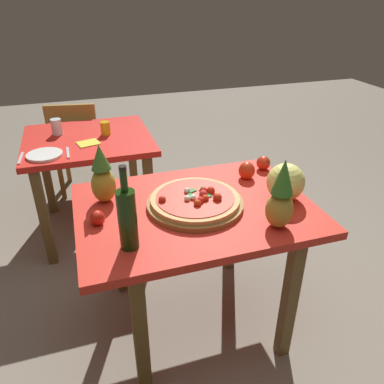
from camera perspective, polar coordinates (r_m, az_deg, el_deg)
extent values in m
plane|color=gray|center=(2.31, 0.39, -18.24)|extent=(10.00, 10.00, 0.00)
cube|color=brown|center=(1.76, -7.73, -21.10)|extent=(0.06, 0.06, 0.71)
cube|color=brown|center=(1.95, 14.48, -15.68)|extent=(0.06, 0.06, 0.71)
cube|color=brown|center=(2.29, -11.16, -7.50)|extent=(0.06, 0.06, 0.71)
cube|color=brown|center=(2.44, 5.90, -4.53)|extent=(0.06, 0.06, 0.71)
cube|color=red|center=(1.84, 0.46, -2.64)|extent=(1.14, 0.82, 0.04)
cube|color=brown|center=(2.64, -21.42, -3.78)|extent=(0.06, 0.06, 0.71)
cube|color=brown|center=(2.65, -6.42, -1.55)|extent=(0.06, 0.06, 0.71)
cube|color=brown|center=(3.26, -21.14, 2.61)|extent=(0.06, 0.06, 0.71)
cube|color=brown|center=(3.27, -8.97, 4.40)|extent=(0.06, 0.06, 0.71)
cube|color=red|center=(2.78, -15.48, 7.57)|extent=(0.87, 0.80, 0.04)
cube|color=olive|center=(3.75, -13.45, 4.74)|extent=(0.04, 0.04, 0.41)
cube|color=olive|center=(3.80, -18.41, 4.35)|extent=(0.04, 0.04, 0.41)
cube|color=olive|center=(3.45, -13.83, 2.52)|extent=(0.04, 0.04, 0.41)
cube|color=olive|center=(3.51, -19.18, 2.12)|extent=(0.04, 0.04, 0.41)
cube|color=olive|center=(3.54, -16.72, 6.77)|extent=(0.46, 0.46, 0.04)
cube|color=olive|center=(3.30, -17.64, 9.13)|extent=(0.40, 0.11, 0.40)
cylinder|color=olive|center=(1.83, 0.48, -1.75)|extent=(0.47, 0.47, 0.02)
cylinder|color=#E2A463|center=(1.81, 0.48, -1.12)|extent=(0.43, 0.43, 0.02)
cylinder|color=red|center=(1.81, 0.48, -0.76)|extent=(0.38, 0.38, 0.00)
sphere|color=red|center=(1.85, 1.73, 0.29)|extent=(0.04, 0.04, 0.04)
sphere|color=red|center=(1.81, 1.73, -0.34)|extent=(0.04, 0.04, 0.04)
sphere|color=red|center=(1.78, 2.04, -0.95)|extent=(0.03, 0.03, 0.03)
sphere|color=red|center=(1.73, 0.84, -1.73)|extent=(0.04, 0.04, 0.04)
sphere|color=red|center=(1.84, 2.86, 0.23)|extent=(0.04, 0.04, 0.04)
sphere|color=red|center=(1.76, 1.26, -1.28)|extent=(0.03, 0.03, 0.03)
sphere|color=red|center=(1.78, 3.86, -0.84)|extent=(0.04, 0.04, 0.04)
sphere|color=red|center=(1.77, -4.53, -1.12)|extent=(0.04, 0.04, 0.04)
cube|color=#287431|center=(1.81, -0.23, -0.61)|extent=(0.04, 0.05, 0.00)
cube|color=#287130|center=(1.85, -0.05, 0.20)|extent=(0.05, 0.04, 0.00)
cube|color=#247E35|center=(1.87, 1.57, 0.52)|extent=(0.05, 0.05, 0.00)
cube|color=#21772F|center=(1.82, 2.37, -0.45)|extent=(0.03, 0.05, 0.00)
sphere|color=white|center=(1.77, -0.72, -0.98)|extent=(0.03, 0.03, 0.03)
sphere|color=white|center=(1.78, 0.21, -0.82)|extent=(0.03, 0.03, 0.03)
sphere|color=white|center=(1.84, -0.76, 0.22)|extent=(0.03, 0.03, 0.03)
cylinder|color=black|center=(1.51, -9.71, -4.21)|extent=(0.08, 0.08, 0.26)
cylinder|color=black|center=(1.42, -10.28, 1.67)|extent=(0.03, 0.03, 0.09)
cylinder|color=black|center=(1.40, -10.47, 3.59)|extent=(0.03, 0.03, 0.02)
ellipsoid|color=#AE8A31|center=(1.68, 13.05, -2.65)|extent=(0.12, 0.12, 0.17)
cone|color=#367324|center=(1.61, 13.69, 2.28)|extent=(0.10, 0.10, 0.16)
ellipsoid|color=#AD9029|center=(1.88, -13.22, 1.00)|extent=(0.12, 0.12, 0.18)
cone|color=#3C6F26|center=(1.82, -13.74, 5.16)|extent=(0.09, 0.09, 0.12)
sphere|color=#E6DF6E|center=(1.90, 13.97, 1.49)|extent=(0.19, 0.19, 0.19)
ellipsoid|color=red|center=(2.10, 8.27, 3.22)|extent=(0.09, 0.09, 0.10)
sphere|color=red|center=(2.22, 10.73, 4.35)|extent=(0.08, 0.08, 0.08)
sphere|color=red|center=(1.73, -14.17, -3.78)|extent=(0.07, 0.07, 0.07)
cylinder|color=gold|center=(2.78, -12.96, 9.39)|extent=(0.07, 0.07, 0.09)
cylinder|color=silver|center=(2.88, -19.79, 9.26)|extent=(0.07, 0.07, 0.11)
cylinder|color=white|center=(2.54, -21.39, 5.27)|extent=(0.22, 0.22, 0.02)
cube|color=silver|center=(2.56, -24.47, 4.69)|extent=(0.03, 0.18, 0.01)
cube|color=silver|center=(2.54, -18.25, 5.67)|extent=(0.02, 0.18, 0.01)
cube|color=yellow|center=(2.66, -15.41, 7.13)|extent=(0.17, 0.15, 0.01)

